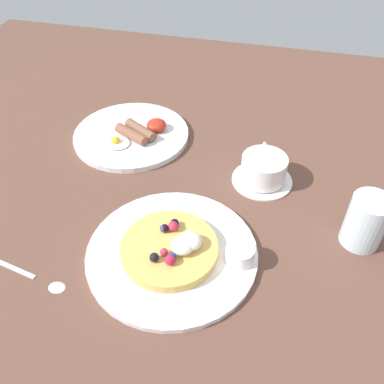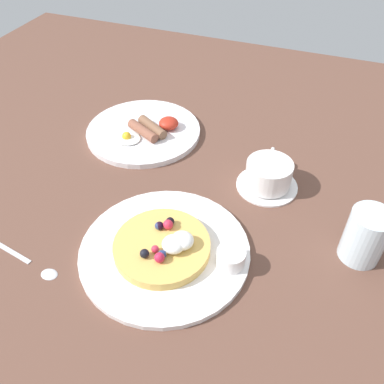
{
  "view_description": "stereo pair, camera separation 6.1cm",
  "coord_description": "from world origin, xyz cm",
  "views": [
    {
      "loc": [
        18.88,
        -53.69,
        54.27
      ],
      "look_at": [
        5.43,
        -1.24,
        4.0
      ],
      "focal_mm": 38.12,
      "sensor_mm": 36.0,
      "label": 1
    },
    {
      "loc": [
        24.69,
        -51.84,
        54.27
      ],
      "look_at": [
        5.43,
        -1.24,
        4.0
      ],
      "focal_mm": 38.12,
      "sensor_mm": 36.0,
      "label": 2
    }
  ],
  "objects": [
    {
      "name": "water_glass",
      "position": [
        35.39,
        -1.8,
        4.78
      ],
      "size": [
        6.72,
        6.72,
        9.55
      ],
      "primitive_type": "cylinder",
      "color": "silver",
      "rests_on": "ground_plane"
    },
    {
      "name": "breakfast_plate",
      "position": [
        -13.65,
        17.44,
        0.63
      ],
      "size": [
        26.04,
        26.04,
        1.26
      ],
      "primitive_type": "cylinder",
      "color": "white",
      "rests_on": "ground_plane"
    },
    {
      "name": "pancake_plate",
      "position": [
        4.97,
        -12.91,
        0.52
      ],
      "size": [
        28.6,
        28.6,
        1.03
      ],
      "primitive_type": "cylinder",
      "color": "white",
      "rests_on": "ground_plane"
    },
    {
      "name": "ground_plane",
      "position": [
        0.0,
        0.0,
        -1.5
      ],
      "size": [
        164.7,
        151.25,
        3.0
      ],
      "primitive_type": "cube",
      "color": "brown"
    },
    {
      "name": "coffee_cup",
      "position": [
        17.17,
        9.77,
        3.36
      ],
      "size": [
        8.97,
        11.77,
        5.01
      ],
      "color": "white",
      "rests_on": "coffee_saucer"
    },
    {
      "name": "coffee_saucer",
      "position": [
        17.19,
        9.64,
        0.38
      ],
      "size": [
        12.1,
        12.1,
        0.77
      ],
      "primitive_type": "cylinder",
      "color": "white",
      "rests_on": "ground_plane"
    },
    {
      "name": "teaspoon",
      "position": [
        -13.8,
        -23.05,
        0.25
      ],
      "size": [
        14.66,
        3.87,
        0.6
      ],
      "color": "silver",
      "rests_on": "ground_plane"
    },
    {
      "name": "pancake_with_berries",
      "position": [
        5.02,
        -13.23,
        2.2
      ],
      "size": [
        16.09,
        16.09,
        3.98
      ],
      "color": "#DFB157",
      "rests_on": "pancake_plate"
    },
    {
      "name": "syrup_ramekin",
      "position": [
        16.13,
        -11.94,
        2.55
      ],
      "size": [
        4.68,
        4.68,
        2.95
      ],
      "color": "white",
      "rests_on": "pancake_plate"
    },
    {
      "name": "fried_breakfast",
      "position": [
        -11.45,
        16.8,
        2.28
      ],
      "size": [
        12.33,
        12.41,
        2.66
      ],
      "color": "brown",
      "rests_on": "breakfast_plate"
    }
  ]
}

